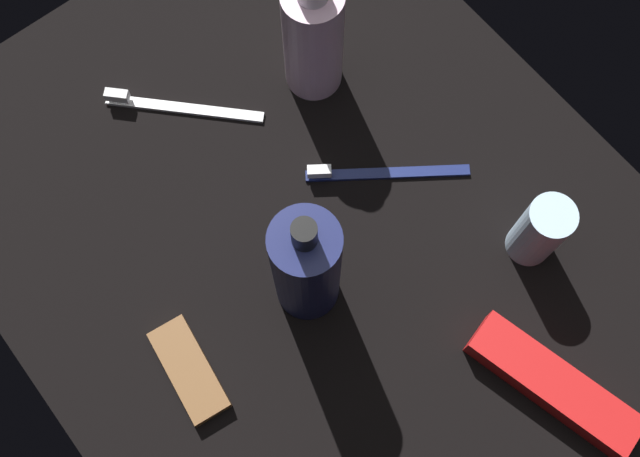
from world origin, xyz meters
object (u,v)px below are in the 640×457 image
object	(u,v)px
deodorant_stick	(540,231)
bodywash_bottle	(313,38)
toothbrush_white	(174,106)
snack_bar_brown	(189,370)
toothpaste_box_red	(553,384)
lotion_bottle	(306,267)
toothbrush_navy	(378,172)

from	to	relation	value
deodorant_stick	bodywash_bottle	bearing A→B (deg)	9.37
toothbrush_white	snack_bar_brown	bearing A→B (deg)	147.71
toothbrush_white	toothpaste_box_red	distance (cm)	49.98
bodywash_bottle	toothpaste_box_red	size ratio (longest dim) A/B	0.98
deodorant_stick	toothbrush_white	bearing A→B (deg)	28.34
lotion_bottle	toothpaste_box_red	world-z (taller)	lotion_bottle
lotion_bottle	bodywash_bottle	xyz separation A→B (cm)	(19.34, -16.23, -0.97)
toothbrush_white	toothpaste_box_red	world-z (taller)	toothpaste_box_red
deodorant_stick	toothbrush_white	world-z (taller)	deodorant_stick
lotion_bottle	deodorant_stick	world-z (taller)	lotion_bottle
toothbrush_navy	bodywash_bottle	bearing A→B (deg)	-9.04
bodywash_bottle	toothbrush_navy	size ratio (longest dim) A/B	1.13
bodywash_bottle	toothbrush_navy	xyz separation A→B (cm)	(-13.96, 2.22, -7.19)
snack_bar_brown	lotion_bottle	bearing A→B (deg)	-85.33
toothbrush_navy	deodorant_stick	bearing A→B (deg)	-156.04
lotion_bottle	toothbrush_navy	world-z (taller)	lotion_bottle
deodorant_stick	snack_bar_brown	xyz separation A→B (cm)	(11.63, 35.66, -4.05)
toothbrush_navy	snack_bar_brown	size ratio (longest dim) A/B	1.46
deodorant_stick	toothpaste_box_red	world-z (taller)	deodorant_stick
lotion_bottle	toothpaste_box_red	bearing A→B (deg)	-151.19
toothbrush_navy	snack_bar_brown	distance (cm)	28.83
snack_bar_brown	deodorant_stick	bearing A→B (deg)	-100.19
snack_bar_brown	toothbrush_white	bearing A→B (deg)	-24.43
bodywash_bottle	toothbrush_navy	bearing A→B (deg)	170.96
bodywash_bottle	toothbrush_navy	world-z (taller)	bodywash_bottle
lotion_bottle	toothpaste_box_red	xyz separation A→B (cm)	(-22.82, -12.55, -7.17)
toothbrush_navy	snack_bar_brown	xyz separation A→B (cm)	(-4.57, 28.46, 0.14)
lotion_bottle	toothbrush_white	size ratio (longest dim) A/B	1.44
toothpaste_box_red	toothbrush_navy	bearing A→B (deg)	-17.00
bodywash_bottle	toothbrush_white	xyz separation A→B (cm)	(6.56, 14.83, -7.19)
lotion_bottle	snack_bar_brown	world-z (taller)	lotion_bottle
deodorant_stick	toothbrush_navy	world-z (taller)	deodorant_stick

